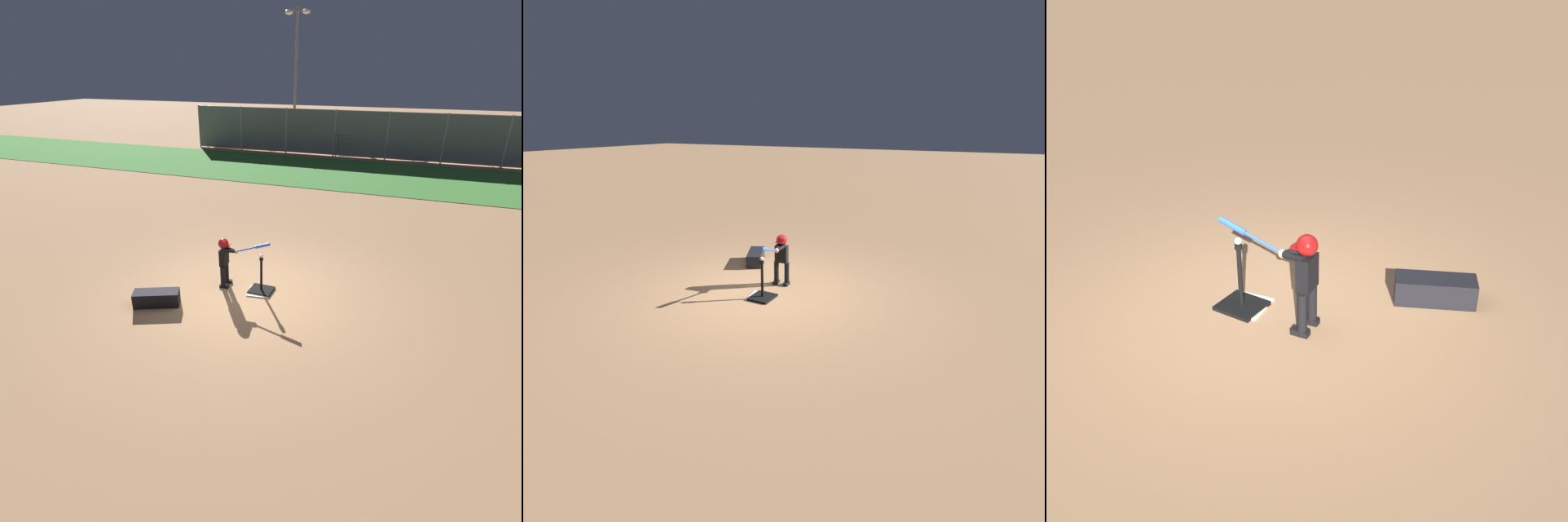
{
  "view_description": "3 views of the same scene",
  "coord_description": "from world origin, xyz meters",
  "views": [
    {
      "loc": [
        2.79,
        -6.48,
        4.02
      ],
      "look_at": [
        0.25,
        0.16,
        0.66
      ],
      "focal_mm": 28.0,
      "sensor_mm": 36.0,
      "label": 1
    },
    {
      "loc": [
        6.19,
        3.78,
        3.08
      ],
      "look_at": [
        -0.24,
        0.33,
        0.61
      ],
      "focal_mm": 28.0,
      "sensor_mm": 36.0,
      "label": 2
    },
    {
      "loc": [
        -3.16,
        4.34,
        3.43
      ],
      "look_at": [
        -0.44,
        -0.0,
        0.68
      ],
      "focal_mm": 42.0,
      "sensor_mm": 36.0,
      "label": 3
    }
  ],
  "objects": [
    {
      "name": "batting_tee",
      "position": [
        0.27,
        0.15,
        0.1
      ],
      "size": [
        0.46,
        0.41,
        0.73
      ],
      "color": "black",
      "rests_on": "ground_plane"
    },
    {
      "name": "home_plate",
      "position": [
        0.25,
        0.1,
        0.01
      ],
      "size": [
        0.5,
        0.5,
        0.02
      ],
      "primitive_type": "cube",
      "rotation": [
        0.0,
        0.0,
        0.14
      ],
      "color": "white",
      "rests_on": "ground_plane"
    },
    {
      "name": "batter_child",
      "position": [
        -0.47,
        0.14,
        0.65
      ],
      "size": [
        1.05,
        0.33,
        1.04
      ],
      "color": "black",
      "rests_on": "ground_plane"
    },
    {
      "name": "equipment_bag",
      "position": [
        -1.38,
        -1.03,
        0.14
      ],
      "size": [
        0.9,
        0.64,
        0.28
      ],
      "primitive_type": "cube",
      "rotation": [
        0.0,
        0.0,
        0.43
      ],
      "color": "black",
      "rests_on": "ground_plane"
    },
    {
      "name": "baseball",
      "position": [
        0.27,
        0.15,
        0.77
      ],
      "size": [
        0.07,
        0.07,
        0.07
      ],
      "primitive_type": "sphere",
      "color": "white",
      "rests_on": "batting_tee"
    },
    {
      "name": "ground_plane",
      "position": [
        0.0,
        0.0,
        0.0
      ],
      "size": [
        90.0,
        90.0,
        0.0
      ],
      "primitive_type": "plane",
      "color": "#AD7F56"
    }
  ]
}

